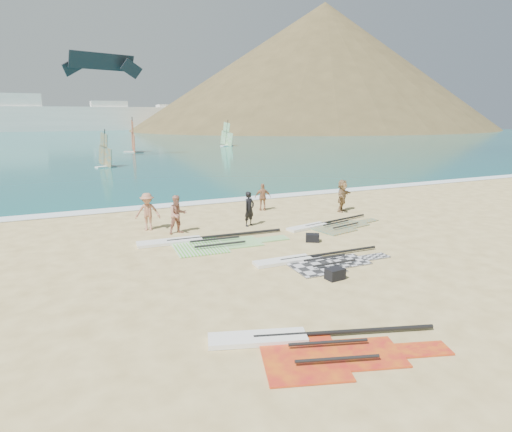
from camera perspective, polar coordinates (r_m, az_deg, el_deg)
name	(u,v)px	position (r m, az deg, el deg)	size (l,w,h in m)	color
ground	(303,269)	(14.87, 6.22, -7.01)	(300.00, 300.00, 0.00)	#E4CD85
sea	(83,133)	(144.22, -22.01, 10.27)	(300.00, 240.00, 0.06)	#0C4B59
surf_line	(197,203)	(25.81, -7.81, 1.67)	(300.00, 1.20, 0.04)	white
far_town	(28,117)	(162.17, -28.15, 11.51)	(160.00, 8.00, 12.00)	white
headland_main	(321,129)	(169.35, 8.65, 11.37)	(143.00, 143.00, 45.00)	brown
headland_minor	(376,128)	(198.24, 15.72, 11.29)	(70.00, 70.00, 28.00)	brown
rig_grey	(313,262)	(15.47, 7.66, -6.04)	(5.11, 2.05, 0.20)	#252528
rig_green	(203,242)	(17.72, -7.09, -3.51)	(6.28, 2.64, 0.20)	#48D020
rig_orange	(329,226)	(20.44, 9.67, -1.33)	(5.12, 2.52, 0.20)	orange
rig_red	(308,346)	(10.15, 6.92, -16.87)	(5.32, 3.01, 0.20)	#B70522
gear_bag_near	(335,274)	(14.06, 10.49, -7.59)	(0.57, 0.41, 0.36)	black
gear_bag_far	(312,238)	(17.97, 7.53, -2.90)	(0.55, 0.39, 0.33)	black
person_wetsuit	(249,209)	(20.19, -0.90, 0.95)	(0.60, 0.40, 1.65)	black
beachgoer_left	(178,215)	(19.20, -10.40, 0.20)	(0.84, 0.65, 1.73)	#B57660
beachgoer_mid	(148,212)	(20.05, -14.26, 0.56)	(1.12, 0.64, 1.73)	#AB7055
beachgoer_back	(263,197)	(23.56, 0.92, 2.53)	(0.88, 0.36, 1.49)	#A46E4B
beachgoer_right	(342,196)	(23.75, 11.43, 2.68)	(1.63, 0.52, 1.76)	#9D7950
windsurfer_left	(105,156)	(46.03, -19.47, 7.57)	(2.17, 2.38, 3.86)	white
windsurfer_centre	(133,143)	(63.45, -16.05, 9.39)	(2.76, 3.36, 5.00)	white
windsurfer_right	(227,138)	(74.38, -3.93, 10.27)	(2.53, 2.76, 4.48)	white
kitesurf_kite	(102,63)	(57.01, -19.80, 18.61)	(8.93, 3.38, 2.83)	#222227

